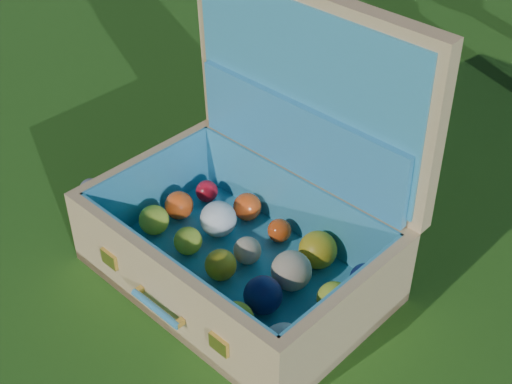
{
  "coord_description": "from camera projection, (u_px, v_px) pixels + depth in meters",
  "views": [
    {
      "loc": [
        0.42,
        -1.06,
        1.09
      ],
      "look_at": [
        -0.17,
        -0.05,
        0.18
      ],
      "focal_mm": 50.0,
      "sensor_mm": 36.0,
      "label": 1
    }
  ],
  "objects": [
    {
      "name": "ground",
      "position": [
        332.0,
        270.0,
        1.56
      ],
      "size": [
        60.0,
        60.0,
        0.0
      ],
      "primitive_type": "plane",
      "color": "#215114",
      "rests_on": "ground"
    },
    {
      "name": "stray_ball",
      "position": [
        91.0,
        190.0,
        1.74
      ],
      "size": [
        0.06,
        0.06,
        0.06
      ],
      "primitive_type": "sphere",
      "color": "#3D679F",
      "rests_on": "ground"
    },
    {
      "name": "suitcase",
      "position": [
        262.0,
        206.0,
        1.47
      ],
      "size": [
        0.69,
        0.57,
        0.59
      ],
      "rotation": [
        0.0,
        0.0,
        -0.24
      ],
      "color": "tan",
      "rests_on": "ground"
    }
  ]
}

